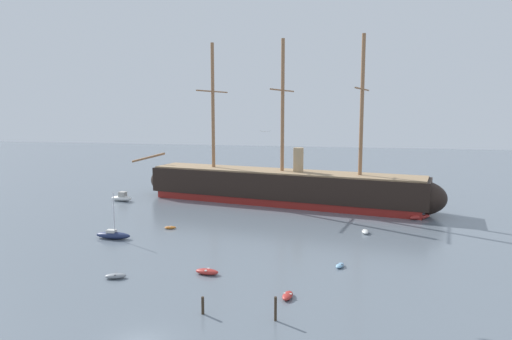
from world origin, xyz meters
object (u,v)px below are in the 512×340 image
motorboat_far_left (122,198)px  dinghy_distant_centre (276,196)px  dinghy_near_centre (207,272)px  dinghy_mid_right (340,265)px  tall_ship (282,186)px  dinghy_foreground_right (288,296)px  mooring_piling_nearest (203,305)px  dinghy_foreground_left (116,276)px  mooring_piling_left_pair (276,309)px  dinghy_alongside_stern (365,232)px  seagull_in_flight (265,131)px  sailboat_mid_left (113,235)px  sailboat_far_right (420,216)px  dinghy_alongside_bow (170,227)px

motorboat_far_left → dinghy_distant_centre: 32.35m
dinghy_near_centre → dinghy_mid_right: (14.86, 5.70, -0.11)m
tall_ship → dinghy_foreground_right: size_ratio=28.75×
motorboat_far_left → mooring_piling_nearest: (33.55, -47.28, 0.16)m
dinghy_foreground_left → tall_ship: bearing=75.3°
mooring_piling_left_pair → dinghy_near_centre: bearing=134.2°
dinghy_alongside_stern → dinghy_foreground_right: bearing=-106.7°
tall_ship → dinghy_near_centre: tall_ship is taller
tall_ship → mooring_piling_nearest: tall_ship is taller
dinghy_foreground_right → mooring_piling_left_pair: bearing=-93.6°
motorboat_far_left → seagull_in_flight: seagull_in_flight is taller
tall_ship → sailboat_mid_left: (-20.22, -30.28, -2.94)m
sailboat_mid_left → mooring_piling_nearest: bearing=-45.4°
sailboat_far_right → dinghy_alongside_stern: bearing=-129.3°
dinghy_foreground_left → dinghy_alongside_stern: 37.66m
sailboat_mid_left → dinghy_mid_right: size_ratio=3.43×
dinghy_foreground_left → sailboat_mid_left: size_ratio=0.37×
dinghy_mid_right → mooring_piling_nearest: bearing=-127.3°
sailboat_far_right → dinghy_near_centre: bearing=-129.3°
dinghy_foreground_right → dinghy_near_centre: 11.11m
dinghy_foreground_left → dinghy_alongside_bow: (-2.45, 21.68, -0.07)m
dinghy_foreground_right → dinghy_alongside_bow: size_ratio=1.18×
dinghy_near_centre → dinghy_alongside_stern: bearing=50.6°
sailboat_mid_left → sailboat_far_right: sailboat_mid_left is taller
dinghy_mid_right → mooring_piling_nearest: 19.80m
tall_ship → dinghy_alongside_stern: tall_ship is taller
mooring_piling_nearest → seagull_in_flight: size_ratio=1.36×
dinghy_foreground_left → dinghy_near_centre: 10.24m
motorboat_far_left → mooring_piling_nearest: size_ratio=2.85×
dinghy_near_centre → sailboat_mid_left: sailboat_mid_left is taller
mooring_piling_left_pair → dinghy_alongside_bow: bearing=127.7°
sailboat_mid_left → dinghy_distant_centre: 40.79m
sailboat_mid_left → mooring_piling_left_pair: sailboat_mid_left is taller
dinghy_alongside_stern → dinghy_distant_centre: bearing=125.2°
motorboat_far_left → sailboat_far_right: sailboat_far_right is taller
dinghy_mid_right → mooring_piling_left_pair: bearing=-108.2°
mooring_piling_left_pair → sailboat_far_right: bearing=67.8°
tall_ship → dinghy_distant_centre: 7.44m
dinghy_near_centre → mooring_piling_nearest: size_ratio=1.70×
motorboat_far_left → seagull_in_flight: bearing=-43.4°
dinghy_alongside_bow → dinghy_distant_centre: bearing=67.9°
seagull_in_flight → motorboat_far_left: bearing=136.6°
dinghy_alongside_stern → sailboat_far_right: sailboat_far_right is taller
motorboat_far_left → mooring_piling_left_pair: 62.14m
tall_ship → dinghy_foreground_left: (-11.78, -44.89, -3.24)m
dinghy_mid_right → sailboat_far_right: bearing=65.5°
dinghy_mid_right → dinghy_alongside_bow: size_ratio=1.03×
dinghy_foreground_left → dinghy_alongside_bow: 21.82m
seagull_in_flight → dinghy_near_centre: bearing=-160.9°
dinghy_near_centre → mooring_piling_left_pair: mooring_piling_left_pair is taller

